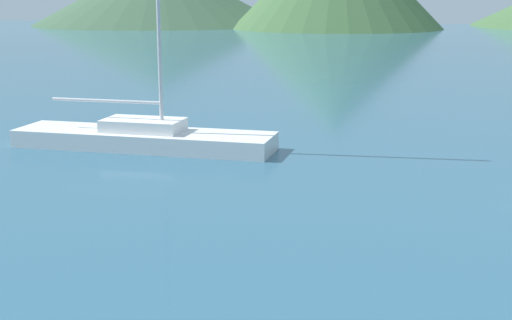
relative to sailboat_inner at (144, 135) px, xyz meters
The scene contains 1 object.
sailboat_inner is the anchor object (origin of this frame).
Camera 1 is at (3.60, -0.61, 4.68)m, focal length 50.00 mm.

